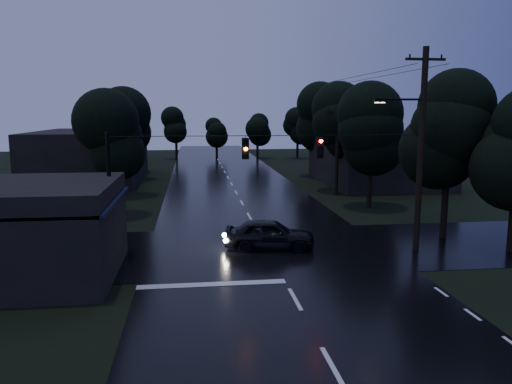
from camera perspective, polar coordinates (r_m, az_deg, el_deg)
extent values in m
plane|color=black|center=(14.62, 8.70, -19.17)|extent=(160.00, 160.00, 0.00)
cube|color=black|center=(43.06, -2.29, -0.08)|extent=(12.00, 120.00, 0.02)
cube|color=black|center=(25.57, 1.27, -6.52)|extent=(60.00, 9.00, 0.02)
cube|color=black|center=(22.57, -23.44, -1.07)|extent=(6.00, 7.00, 0.12)
cube|color=black|center=(21.92, -15.88, -0.95)|extent=(0.30, 7.00, 0.15)
cylinder|color=black|center=(19.45, -17.55, -7.44)|extent=(0.10, 0.10, 3.00)
cylinder|color=black|center=(25.18, -15.17, -3.57)|extent=(0.10, 0.10, 3.00)
cube|color=#FFCC66|center=(20.60, -16.55, -3.59)|extent=(0.06, 1.60, 0.50)
cube|color=#FFCC66|center=(23.22, -15.50, -2.13)|extent=(0.06, 1.20, 0.50)
cube|color=black|center=(49.83, 13.56, 3.48)|extent=(10.00, 14.00, 4.40)
cube|color=black|center=(53.53, -18.42, 3.97)|extent=(10.00, 16.00, 5.00)
cylinder|color=black|center=(25.96, 18.31, 4.47)|extent=(0.30, 0.30, 10.00)
cube|color=black|center=(26.00, 18.82, 14.18)|extent=(2.00, 0.12, 0.12)
cylinder|color=black|center=(25.44, 16.33, 10.12)|extent=(2.20, 0.10, 0.10)
cube|color=black|center=(25.02, 13.98, 10.13)|extent=(0.60, 0.25, 0.18)
cube|color=#FFB266|center=(25.02, 13.97, 9.90)|extent=(0.45, 0.18, 0.03)
cylinder|color=black|center=(42.20, 9.26, 4.75)|extent=(0.30, 0.30, 7.50)
cube|color=black|center=(42.09, 9.37, 9.03)|extent=(2.00, 0.12, 0.12)
cylinder|color=black|center=(23.97, -16.35, -0.61)|extent=(0.18, 0.18, 6.00)
cylinder|color=black|center=(23.66, 1.69, 6.46)|extent=(15.00, 0.03, 0.03)
cube|color=black|center=(23.54, -1.22, 4.99)|extent=(0.32, 0.25, 1.00)
sphere|color=orange|center=(23.39, -1.18, 4.96)|extent=(0.18, 0.18, 0.18)
cube|color=black|center=(24.18, 7.33, 5.03)|extent=(0.32, 0.25, 1.00)
sphere|color=#FF0C07|center=(24.04, 7.42, 5.00)|extent=(0.18, 0.18, 0.18)
cylinder|color=black|center=(29.33, 20.70, -2.27)|extent=(0.36, 0.36, 2.80)
sphere|color=black|center=(28.88, 21.08, 4.36)|extent=(4.48, 4.48, 4.48)
sphere|color=black|center=(28.82, 21.22, 6.73)|extent=(4.48, 4.48, 4.48)
sphere|color=black|center=(28.80, 21.36, 9.12)|extent=(4.48, 4.48, 4.48)
cylinder|color=black|center=(27.89, 27.20, -3.64)|extent=(0.36, 0.36, 2.45)
cylinder|color=black|center=(35.21, -15.87, -0.48)|extent=(0.36, 0.36, 2.45)
sphere|color=black|center=(34.86, -16.09, 4.34)|extent=(3.92, 3.92, 3.92)
sphere|color=black|center=(34.79, -16.16, 6.06)|extent=(3.92, 3.92, 3.92)
sphere|color=black|center=(34.76, -16.24, 7.79)|extent=(3.92, 3.92, 3.92)
cylinder|color=black|center=(43.12, -15.12, 1.38)|extent=(0.36, 0.36, 2.62)
sphere|color=black|center=(42.82, -15.30, 5.61)|extent=(4.20, 4.20, 4.20)
sphere|color=black|center=(42.77, -15.36, 7.11)|extent=(4.20, 4.20, 4.20)
sphere|color=black|center=(42.75, -15.42, 8.62)|extent=(4.20, 4.20, 4.20)
cylinder|color=black|center=(53.03, -14.33, 2.91)|extent=(0.36, 0.36, 2.80)
sphere|color=black|center=(52.79, -14.47, 6.58)|extent=(4.48, 4.48, 4.48)
sphere|color=black|center=(52.75, -14.53, 7.88)|extent=(4.48, 4.48, 4.48)
sphere|color=black|center=(52.75, -14.58, 9.19)|extent=(4.48, 4.48, 4.48)
cylinder|color=black|center=(37.04, 12.83, 0.24)|extent=(0.36, 0.36, 2.62)
sphere|color=black|center=(36.69, 13.00, 5.16)|extent=(4.20, 4.20, 4.20)
sphere|color=black|center=(36.63, 13.07, 6.91)|extent=(4.20, 4.20, 4.20)
sphere|color=black|center=(36.61, 13.13, 8.67)|extent=(4.20, 4.20, 4.20)
cylinder|color=black|center=(44.72, 10.05, 1.94)|extent=(0.36, 0.36, 2.80)
sphere|color=black|center=(44.43, 10.18, 6.30)|extent=(4.48, 4.48, 4.48)
sphere|color=black|center=(44.39, 10.22, 7.84)|extent=(4.48, 4.48, 4.48)
sphere|color=black|center=(44.38, 10.26, 9.39)|extent=(4.48, 4.48, 4.48)
cylinder|color=black|center=(54.42, 7.54, 3.36)|extent=(0.36, 0.36, 2.97)
sphere|color=black|center=(54.18, 7.62, 7.17)|extent=(4.76, 4.76, 4.76)
sphere|color=black|center=(54.16, 7.65, 8.51)|extent=(4.76, 4.76, 4.76)
sphere|color=black|center=(54.16, 7.68, 9.86)|extent=(4.76, 4.76, 4.76)
imported|color=black|center=(25.42, 1.59, -4.82)|extent=(4.76, 2.46, 1.55)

